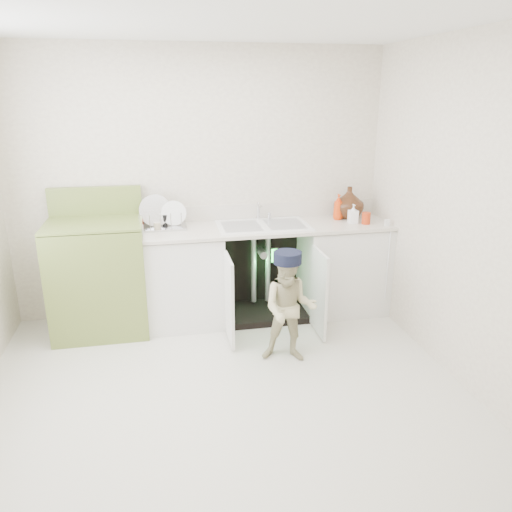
{
  "coord_description": "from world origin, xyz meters",
  "views": [
    {
      "loc": [
        -0.4,
        -3.18,
        2.09
      ],
      "look_at": [
        0.38,
        0.7,
        0.78
      ],
      "focal_mm": 35.0,
      "sensor_mm": 36.0,
      "label": 1
    }
  ],
  "objects": [
    {
      "name": "avocado_stove",
      "position": [
        -0.95,
        1.18,
        0.52
      ],
      "size": [
        0.82,
        0.65,
        1.27
      ],
      "color": "olive",
      "rests_on": "ground"
    },
    {
      "name": "room_shell",
      "position": [
        0.0,
        0.0,
        1.25
      ],
      "size": [
        6.0,
        5.5,
        1.26
      ],
      "color": "beige",
      "rests_on": "ground"
    },
    {
      "name": "repair_worker",
      "position": [
        0.58,
        0.32,
        0.46
      ],
      "size": [
        0.52,
        0.78,
        0.92
      ],
      "rotation": [
        0.0,
        0.0,
        -0.28
      ],
      "color": "beige",
      "rests_on": "ground"
    },
    {
      "name": "counter_run",
      "position": [
        0.57,
        1.21,
        0.47
      ],
      "size": [
        2.44,
        1.02,
        1.21
      ],
      "color": "silver",
      "rests_on": "ground"
    },
    {
      "name": "ground",
      "position": [
        0.0,
        0.0,
        0.0
      ],
      "size": [
        3.5,
        3.5,
        0.0
      ],
      "primitive_type": "plane",
      "color": "#BAB6A3",
      "rests_on": "ground"
    }
  ]
}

